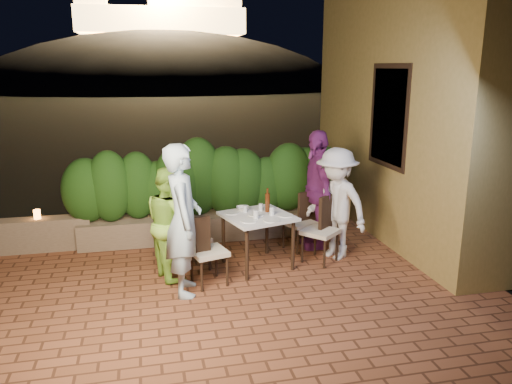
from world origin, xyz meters
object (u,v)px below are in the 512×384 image
object	(u,v)px
beer_bottle	(267,200)
diner_blue	(183,220)
diner_white	(336,204)
parapet_lamp	(37,214)
chair_right_back	(299,221)
diner_green	(170,223)
bowl	(243,208)
diner_purple	(317,189)
chair_left_back	(191,239)
dining_table	(258,241)
chair_left_front	(209,250)
chair_right_front	(320,230)

from	to	relation	value
beer_bottle	diner_blue	bearing A→B (deg)	-149.47
diner_white	parapet_lamp	xyz separation A→B (m)	(-4.28, 1.25, -0.24)
chair_right_back	diner_green	size ratio (longest dim) A/B	0.60
diner_green	parapet_lamp	world-z (taller)	diner_green
diner_green	bowl	bearing A→B (deg)	-87.90
beer_bottle	diner_purple	xyz separation A→B (m)	(0.89, 0.47, -0.01)
beer_bottle	chair_left_back	bearing A→B (deg)	-174.97
chair_right_back	diner_blue	xyz separation A→B (m)	(-1.83, -1.11, 0.49)
dining_table	chair_left_front	world-z (taller)	chair_left_front
diner_blue	dining_table	bearing A→B (deg)	-56.95
chair_right_front	diner_blue	xyz separation A→B (m)	(-1.96, -0.57, 0.46)
bowl	chair_left_front	world-z (taller)	chair_left_front
chair_left_front	chair_right_back	bearing A→B (deg)	16.90
beer_bottle	chair_right_front	distance (m)	0.87
chair_right_front	parapet_lamp	size ratio (longest dim) A/B	6.79
chair_left_back	diner_green	world-z (taller)	diner_green
dining_table	diner_green	distance (m)	1.25
beer_bottle	chair_left_front	bearing A→B (deg)	-148.37
beer_bottle	diner_blue	distance (m)	1.42
dining_table	diner_white	size ratio (longest dim) A/B	0.53
chair_left_front	chair_right_back	world-z (taller)	chair_left_front
chair_right_back	diner_purple	distance (m)	0.55
diner_blue	beer_bottle	bearing A→B (deg)	-56.23
chair_right_front	parapet_lamp	distance (m)	4.23
dining_table	bowl	distance (m)	0.52
chair_left_back	diner_green	xyz separation A→B (m)	(-0.27, -0.09, 0.29)
beer_bottle	chair_right_front	xyz separation A→B (m)	(0.74, -0.15, -0.44)
dining_table	chair_right_front	distance (m)	0.91
dining_table	chair_left_back	distance (m)	0.93
dining_table	parapet_lamp	xyz separation A→B (m)	(-3.10, 1.34, 0.20)
chair_right_back	diner_white	bearing A→B (deg)	112.58
diner_white	chair_right_back	bearing A→B (deg)	-164.34
diner_purple	diner_blue	bearing A→B (deg)	-56.58
diner_white	parapet_lamp	world-z (taller)	diner_white
beer_bottle	bowl	size ratio (longest dim) A/B	1.82
chair_left_back	diner_white	distance (m)	2.13
chair_right_front	parapet_lamp	xyz separation A→B (m)	(-4.00, 1.37, 0.09)
chair_left_front	diner_purple	world-z (taller)	diner_purple
chair_right_back	diner_purple	xyz separation A→B (m)	(0.29, 0.07, 0.46)
diner_blue	chair_left_front	bearing A→B (deg)	-59.50
parapet_lamp	diner_blue	bearing A→B (deg)	-43.63
chair_left_front	beer_bottle	bearing A→B (deg)	16.31
beer_bottle	parapet_lamp	size ratio (longest dim) A/B	2.43
beer_bottle	diner_purple	world-z (taller)	diner_purple
chair_right_front	diner_purple	xyz separation A→B (m)	(0.16, 0.62, 0.44)
dining_table	chair_left_back	size ratio (longest dim) A/B	0.94
chair_left_back	diner_purple	world-z (taller)	diner_purple
dining_table	diner_purple	bearing A→B (deg)	28.73
beer_bottle	diner_purple	size ratio (longest dim) A/B	0.19
chair_right_front	diner_white	distance (m)	0.45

